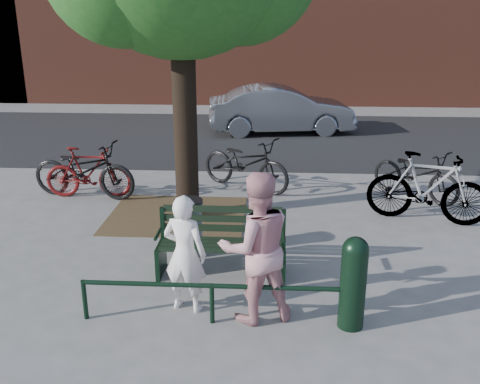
# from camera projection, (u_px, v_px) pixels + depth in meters

# --- Properties ---
(ground) EXTENTS (90.00, 90.00, 0.00)m
(ground) POSITION_uv_depth(u_px,v_px,m) (222.00, 275.00, 7.39)
(ground) COLOR gray
(ground) RESTS_ON ground
(dirt_pit) EXTENTS (2.40, 2.00, 0.02)m
(dirt_pit) POSITION_uv_depth(u_px,v_px,m) (177.00, 215.00, 9.52)
(dirt_pit) COLOR brown
(dirt_pit) RESTS_ON ground
(road) EXTENTS (40.00, 7.00, 0.01)m
(road) POSITION_uv_depth(u_px,v_px,m) (249.00, 137.00, 15.42)
(road) COLOR black
(road) RESTS_ON ground
(park_bench) EXTENTS (1.74, 0.54, 0.97)m
(park_bench) POSITION_uv_depth(u_px,v_px,m) (222.00, 241.00, 7.31)
(park_bench) COLOR black
(park_bench) RESTS_ON ground
(guard_railing) EXTENTS (3.06, 0.06, 0.51)m
(guard_railing) POSITION_uv_depth(u_px,v_px,m) (212.00, 292.00, 6.12)
(guard_railing) COLOR black
(guard_railing) RESTS_ON ground
(person_left) EXTENTS (0.61, 0.48, 1.47)m
(person_left) POSITION_uv_depth(u_px,v_px,m) (185.00, 254.00, 6.32)
(person_left) COLOR white
(person_left) RESTS_ON ground
(person_right) EXTENTS (1.05, 0.92, 1.81)m
(person_right) POSITION_uv_depth(u_px,v_px,m) (256.00, 248.00, 6.08)
(person_right) COLOR #D29094
(person_right) RESTS_ON ground
(bollard) EXTENTS (0.30, 0.30, 1.11)m
(bollard) POSITION_uv_depth(u_px,v_px,m) (353.00, 280.00, 6.00)
(bollard) COLOR black
(bollard) RESTS_ON ground
(litter_bin) EXTENTS (0.42, 0.42, 0.86)m
(litter_bin) POSITION_uv_depth(u_px,v_px,m) (189.00, 227.00, 7.89)
(litter_bin) COLOR gray
(litter_bin) RESTS_ON ground
(bicycle_a) EXTENTS (2.20, 1.09, 1.11)m
(bicycle_a) POSITION_uv_depth(u_px,v_px,m) (84.00, 170.00, 10.31)
(bicycle_a) COLOR black
(bicycle_a) RESTS_ON ground
(bicycle_b) EXTENTS (1.69, 0.53, 1.01)m
(bicycle_b) POSITION_uv_depth(u_px,v_px,m) (88.00, 172.00, 10.31)
(bicycle_b) COLOR #580D0C
(bicycle_b) RESTS_ON ground
(bicycle_c) EXTENTS (2.13, 1.72, 1.08)m
(bicycle_c) POSITION_uv_depth(u_px,v_px,m) (246.00, 163.00, 10.81)
(bicycle_c) COLOR black
(bicycle_c) RESTS_ON ground
(bicycle_d) EXTENTS (2.10, 1.12, 1.22)m
(bicycle_d) POSITION_uv_depth(u_px,v_px,m) (428.00, 188.00, 9.09)
(bicycle_d) COLOR gray
(bicycle_d) RESTS_ON ground
(bicycle_e) EXTENTS (1.75, 1.79, 0.98)m
(bicycle_e) POSITION_uv_depth(u_px,v_px,m) (416.00, 174.00, 10.29)
(bicycle_e) COLOR black
(bicycle_e) RESTS_ON ground
(parked_car) EXTENTS (4.41, 2.05, 1.40)m
(parked_car) POSITION_uv_depth(u_px,v_px,m) (281.00, 110.00, 15.79)
(parked_car) COLOR slate
(parked_car) RESTS_ON ground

